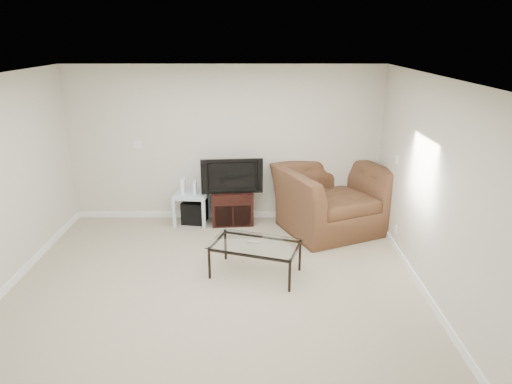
{
  "coord_description": "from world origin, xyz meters",
  "views": [
    {
      "loc": [
        0.5,
        -4.64,
        2.93
      ],
      "look_at": [
        0.5,
        1.2,
        0.9
      ],
      "focal_mm": 32.0,
      "sensor_mm": 36.0,
      "label": 1
    }
  ],
  "objects_px": {
    "tv_stand": "(232,206)",
    "subwoofer": "(195,212)",
    "television": "(232,174)",
    "coffee_table": "(255,259)",
    "side_table": "(192,208)",
    "recliner": "(332,188)"
  },
  "relations": [
    {
      "from": "tv_stand",
      "to": "subwoofer",
      "type": "bearing_deg",
      "value": 173.21
    },
    {
      "from": "television",
      "to": "subwoofer",
      "type": "xyz_separation_m",
      "value": [
        -0.62,
        0.05,
        -0.65
      ]
    },
    {
      "from": "coffee_table",
      "to": "side_table",
      "type": "bearing_deg",
      "value": 120.95
    },
    {
      "from": "subwoofer",
      "to": "recliner",
      "type": "relative_size",
      "value": 0.23
    },
    {
      "from": "television",
      "to": "recliner",
      "type": "distance_m",
      "value": 1.58
    },
    {
      "from": "tv_stand",
      "to": "recliner",
      "type": "xyz_separation_m",
      "value": [
        1.57,
        -0.23,
        0.4
      ]
    },
    {
      "from": "tv_stand",
      "to": "recliner",
      "type": "relative_size",
      "value": 0.43
    },
    {
      "from": "recliner",
      "to": "coffee_table",
      "type": "bearing_deg",
      "value": -152.45
    },
    {
      "from": "side_table",
      "to": "television",
      "type": "bearing_deg",
      "value": -2.39
    },
    {
      "from": "coffee_table",
      "to": "tv_stand",
      "type": "bearing_deg",
      "value": 102.42
    },
    {
      "from": "subwoofer",
      "to": "recliner",
      "type": "distance_m",
      "value": 2.25
    },
    {
      "from": "television",
      "to": "side_table",
      "type": "relative_size",
      "value": 1.71
    },
    {
      "from": "recliner",
      "to": "coffee_table",
      "type": "xyz_separation_m",
      "value": [
        -1.19,
        -1.49,
        -0.46
      ]
    },
    {
      "from": "television",
      "to": "subwoofer",
      "type": "distance_m",
      "value": 0.9
    },
    {
      "from": "tv_stand",
      "to": "subwoofer",
      "type": "height_order",
      "value": "tv_stand"
    },
    {
      "from": "side_table",
      "to": "tv_stand",
      "type": "bearing_deg",
      "value": 0.0
    },
    {
      "from": "tv_stand",
      "to": "side_table",
      "type": "distance_m",
      "value": 0.65
    },
    {
      "from": "side_table",
      "to": "subwoofer",
      "type": "relative_size",
      "value": 1.45
    },
    {
      "from": "television",
      "to": "recliner",
      "type": "height_order",
      "value": "recliner"
    },
    {
      "from": "side_table",
      "to": "recliner",
      "type": "height_order",
      "value": "recliner"
    },
    {
      "from": "television",
      "to": "coffee_table",
      "type": "relative_size",
      "value": 0.81
    },
    {
      "from": "television",
      "to": "coffee_table",
      "type": "height_order",
      "value": "television"
    }
  ]
}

